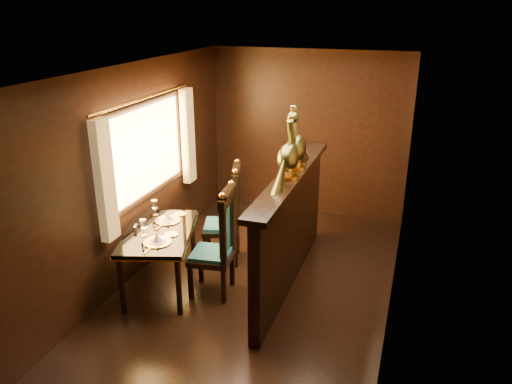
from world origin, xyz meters
TOP-DOWN VIEW (x-y plane):
  - ground at (0.00, 0.00)m, footprint 5.00×5.00m
  - room_shell at (-0.09, 0.02)m, footprint 3.04×5.04m
  - partition at (0.32, 0.30)m, footprint 0.26×2.70m
  - dining_table at (-1.05, -0.28)m, footprint 1.07×1.39m
  - chair_left at (-0.33, -0.18)m, footprint 0.52×0.54m
  - chair_right at (-0.52, 0.59)m, footprint 0.59×0.60m
  - peacock_left at (0.33, 0.12)m, footprint 0.23×0.61m
  - peacock_right at (0.33, 0.46)m, footprint 0.24×0.63m

SIDE VIEW (x-z plane):
  - ground at x=0.00m, z-range 0.00..0.00m
  - dining_table at x=-1.05m, z-range 0.19..1.11m
  - chair_right at x=-0.52m, z-range 0.03..1.33m
  - chair_left at x=-0.33m, z-range 0.03..1.33m
  - partition at x=0.32m, z-range 0.03..1.39m
  - room_shell at x=-0.09m, z-range 0.32..2.84m
  - peacock_left at x=0.33m, z-range 1.36..2.09m
  - peacock_right at x=0.33m, z-range 1.36..2.12m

